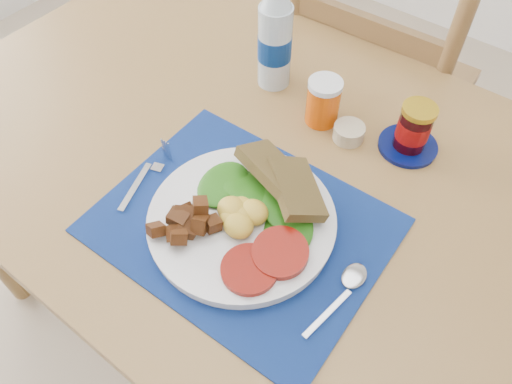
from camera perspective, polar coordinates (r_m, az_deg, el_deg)
ground at (r=1.55m, az=-4.98°, el=-19.04°), size 4.00×4.00×0.00m
table at (r=1.04m, az=-0.34°, el=1.62°), size 1.40×0.90×0.75m
chair_far at (r=1.46m, az=13.90°, el=14.66°), size 0.47×0.45×1.23m
placemat at (r=0.86m, az=-1.62°, el=-3.80°), size 0.49×0.38×0.00m
breakfast_plate at (r=0.84m, az=-2.17°, el=-2.87°), size 0.32×0.32×0.08m
fork at (r=0.95m, az=-12.06°, el=1.98°), size 0.05×0.16×0.00m
spoon at (r=0.81m, az=10.15°, el=-10.82°), size 0.04×0.16×0.00m
water_bottle at (r=1.06m, az=2.17°, el=16.95°), size 0.07×0.07×0.24m
juice_glass at (r=1.01m, az=7.67°, el=10.08°), size 0.07×0.07×0.09m
ramekin at (r=1.00m, az=10.55°, el=6.70°), size 0.06×0.06×0.03m
jam_on_saucer at (r=0.99m, az=17.49°, el=6.70°), size 0.11×0.11×0.10m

